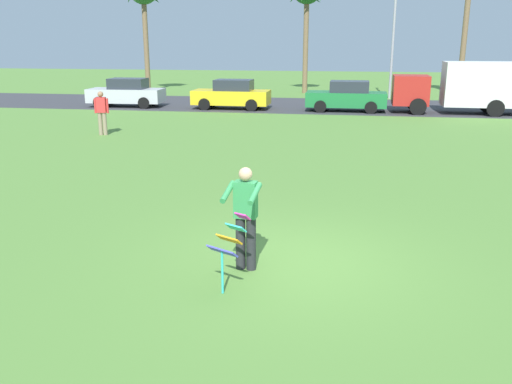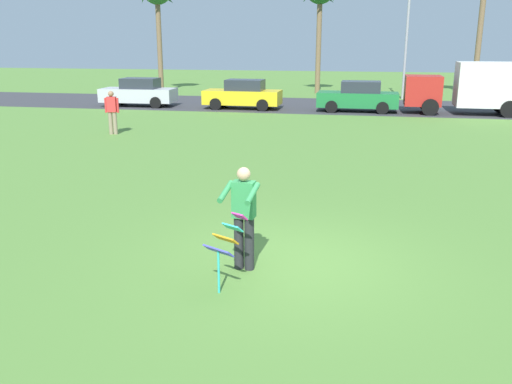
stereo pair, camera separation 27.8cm
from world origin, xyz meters
name	(u,v)px [view 1 (the left image)]	position (x,y,z in m)	size (l,w,h in m)	color
ground_plane	(295,262)	(0.00, 0.00, 0.00)	(120.00, 120.00, 0.00)	#568438
road_strip	(334,106)	(0.00, 23.29, 0.01)	(120.00, 8.00, 0.01)	#38383D
person_kite_flyer	(245,215)	(-0.77, -0.44, 0.95)	(0.58, 0.68, 1.73)	#26262B
kite_held	(229,242)	(-0.87, -1.22, 0.77)	(0.62, 0.73, 1.15)	#D83399
parked_car_silver	(127,93)	(-11.68, 20.89, 0.77)	(4.26, 1.96, 1.60)	silver
parked_car_yellow	(232,95)	(-5.57, 20.89, 0.77)	(4.23, 1.89, 1.60)	yellow
parked_car_green	(347,97)	(0.69, 20.89, 0.77)	(4.22, 1.87, 1.60)	#1E7238
parked_truck_red_cab	(469,86)	(6.82, 20.89, 1.41)	(6.73, 2.20, 2.62)	#B2231E
streetlight_pole	(393,35)	(3.40, 28.23, 4.00)	(0.24, 1.65, 7.00)	#9E9EA3
person_walker_near	(102,112)	(-8.87, 11.64, 0.93)	(0.56, 0.28, 1.73)	gray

